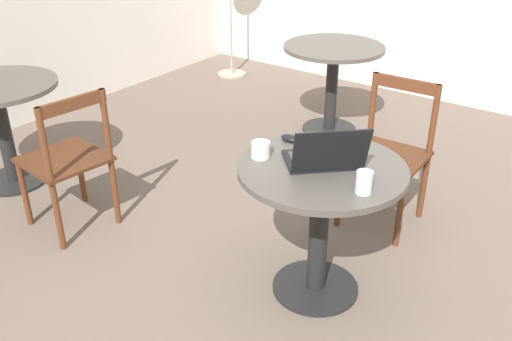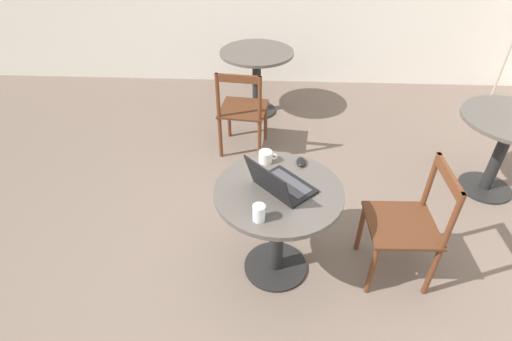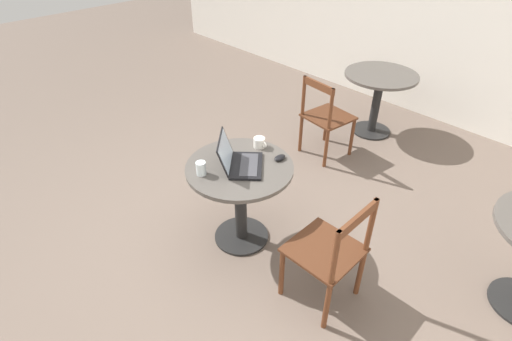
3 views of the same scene
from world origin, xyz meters
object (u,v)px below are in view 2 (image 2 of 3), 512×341
at_px(mouse, 301,162).
at_px(cafe_table_near, 278,212).
at_px(chair_far_front, 242,111).
at_px(drinking_glass, 259,213).
at_px(cafe_table_mid, 507,137).
at_px(cafe_table_far, 257,67).
at_px(mug, 266,157).
at_px(laptop, 280,184).
at_px(chair_near_right, 408,225).

bearing_deg(mouse, cafe_table_near, -117.75).
height_order(chair_far_front, drinking_glass, chair_far_front).
bearing_deg(cafe_table_mid, cafe_table_far, 147.62).
xyz_separation_m(chair_far_front, mug, (0.25, -1.18, 0.31)).
bearing_deg(drinking_glass, cafe_table_mid, 32.24).
xyz_separation_m(laptop, mouse, (0.14, 0.28, -0.03)).
bearing_deg(chair_near_right, cafe_table_near, -178.50).
distance_m(cafe_table_mid, chair_near_right, 1.37).
relative_size(cafe_table_mid, drinking_glass, 7.95).
xyz_separation_m(laptop, drinking_glass, (-0.11, -0.25, 0.00)).
relative_size(mouse, drinking_glass, 1.01).
height_order(cafe_table_near, cafe_table_far, same).
bearing_deg(chair_near_right, mug, 164.07).
height_order(cafe_table_far, laptop, laptop).
bearing_deg(drinking_glass, cafe_table_far, 93.01).
height_order(chair_near_right, drinking_glass, chair_near_right).
relative_size(cafe_table_mid, mug, 6.38).
distance_m(chair_near_right, chair_far_front, 1.85).
distance_m(cafe_table_near, chair_near_right, 0.84).
bearing_deg(mug, cafe_table_far, 94.44).
height_order(cafe_table_mid, chair_far_front, chair_far_front).
bearing_deg(cafe_table_near, cafe_table_mid, 27.74).
bearing_deg(cafe_table_near, drinking_glass, -112.66).
distance_m(chair_near_right, mouse, 0.79).
relative_size(cafe_table_near, laptop, 1.74).
bearing_deg(mouse, mug, 176.65).
distance_m(chair_far_front, mouse, 1.31).
bearing_deg(mouse, laptop, -116.42).
xyz_separation_m(cafe_table_near, chair_near_right, (0.83, 0.02, -0.09)).
relative_size(cafe_table_far, laptop, 1.74).
relative_size(cafe_table_near, cafe_table_mid, 1.00).
relative_size(cafe_table_far, drinking_glass, 7.95).
bearing_deg(cafe_table_far, chair_near_right, -64.45).
height_order(mouse, drinking_glass, drinking_glass).
height_order(mouse, mug, mug).
height_order(cafe_table_near, drinking_glass, drinking_glass).
bearing_deg(cafe_table_mid, laptop, -152.08).
distance_m(cafe_table_near, drinking_glass, 0.36).
xyz_separation_m(cafe_table_near, drinking_glass, (-0.11, -0.26, 0.23)).
bearing_deg(chair_near_right, mouse, 160.15).
height_order(chair_near_right, mouse, chair_near_right).
height_order(cafe_table_mid, mug, mug).
distance_m(laptop, drinking_glass, 0.28).
xyz_separation_m(cafe_table_near, mouse, (0.14, 0.27, 0.20)).
bearing_deg(cafe_table_near, laptop, -35.70).
bearing_deg(drinking_glass, chair_near_right, 16.63).
bearing_deg(cafe_table_mid, mug, -160.55).
height_order(chair_far_front, mouse, chair_far_front).
xyz_separation_m(chair_near_right, drinking_glass, (-0.94, -0.28, 0.32)).
distance_m(cafe_table_mid, laptop, 2.07).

